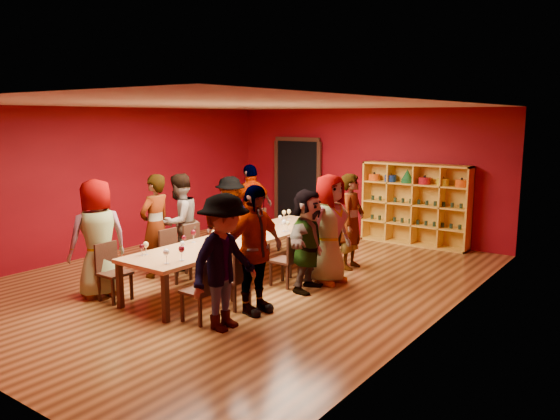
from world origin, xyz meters
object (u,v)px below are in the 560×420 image
object	(u,v)px
chair_person_left_2	(196,246)
spittoon_bowl	(249,235)
chair_person_left_1	(173,252)
person_left_0	(98,238)
chair_person_right_0	(204,287)
person_right_1	(254,250)
chair_person_left_3	(242,234)
person_right_2	(308,240)
shelving_unit	(415,201)
person_left_1	(155,226)
chair_person_left_4	(264,228)
person_right_0	(224,262)
chair_person_right_1	(237,276)
wine_bottle	(303,217)
chair_person_right_2	(289,257)
tasting_table	(240,240)
person_right_4	(352,221)
person_left_3	(230,216)
person_right_3	(329,229)
chair_person_right_4	(337,240)
chair_person_right_3	(308,251)
person_left_4	(251,207)
chair_person_left_0	(111,268)
person_left_2	(180,222)

from	to	relation	value
chair_person_left_2	spittoon_bowl	size ratio (longest dim) A/B	3.26
chair_person_left_1	person_left_0	bearing A→B (deg)	-103.15
chair_person_right_0	person_right_1	xyz separation A→B (m)	(0.31, 0.71, 0.44)
chair_person_left_3	person_right_2	bearing A→B (deg)	-23.87
shelving_unit	person_left_1	distance (m)	5.73
person_left_0	person_right_2	distance (m)	3.30
chair_person_left_4	person_right_0	distance (m)	4.33
chair_person_right_1	spittoon_bowl	bearing A→B (deg)	122.10
spittoon_bowl	wine_bottle	world-z (taller)	wine_bottle
chair_person_right_0	chair_person_right_1	distance (m)	0.71
chair_person_right_1	person_right_2	distance (m)	1.41
chair_person_right_2	tasting_table	bearing A→B (deg)	-169.27
person_left_0	person_right_4	size ratio (longest dim) A/B	1.05
person_left_3	person_right_2	distance (m)	2.68
chair_person_right_0	person_right_3	distance (m)	2.66
chair_person_right_0	chair_person_right_4	world-z (taller)	same
tasting_table	person_right_4	size ratio (longest dim) A/B	2.53
chair_person_right_2	person_left_3	bearing A→B (deg)	155.61
chair_person_left_3	person_left_0	bearing A→B (deg)	-95.41
chair_person_left_3	spittoon_bowl	distance (m)	1.60
person_right_0	chair_person_right_2	size ratio (longest dim) A/B	2.05
wine_bottle	person_right_4	bearing A→B (deg)	6.01
person_left_0	chair_person_right_1	bearing A→B (deg)	127.62
person_right_3	person_right_1	bearing A→B (deg)	-177.61
shelving_unit	person_right_1	world-z (taller)	person_right_1
person_left_3	chair_person_right_2	bearing A→B (deg)	82.85
chair_person_right_3	chair_person_right_1	bearing A→B (deg)	-90.00
person_left_1	person_left_4	bearing A→B (deg)	173.00
chair_person_left_0	chair_person_right_0	size ratio (longest dim) A/B	1.00
person_left_1	chair_person_right_3	distance (m)	2.71
chair_person_right_1	wine_bottle	size ratio (longest dim) A/B	2.57
chair_person_left_3	person_left_3	world-z (taller)	person_left_3
person_right_1	person_right_3	xyz separation A→B (m)	(0.12, 1.88, 0.00)
chair_person_left_0	chair_person_left_2	bearing A→B (deg)	90.00
person_right_1	person_right_2	bearing A→B (deg)	5.72
person_left_2	chair_person_right_0	world-z (taller)	person_left_2
chair_person_right_2	person_right_3	xyz separation A→B (m)	(0.43, 0.56, 0.44)
person_left_3	chair_person_right_0	distance (m)	3.69
person_left_3	chair_person_right_1	world-z (taller)	person_left_3
chair_person_left_0	wine_bottle	size ratio (longest dim) A/B	2.57
chair_person_left_3	chair_person_right_1	bearing A→B (deg)	-51.47
person_right_1	chair_person_left_0	bearing A→B (deg)	119.86
chair_person_left_4	person_right_2	size ratio (longest dim) A/B	0.53
tasting_table	person_left_1	xyz separation A→B (m)	(-1.33, -0.73, 0.21)
person_left_3	spittoon_bowl	world-z (taller)	person_left_3
chair_person_left_0	chair_person_left_4	world-z (taller)	same
chair_person_left_2	person_left_2	bearing A→B (deg)	180.00
person_left_0	person_right_1	size ratio (longest dim) A/B	1.00
shelving_unit	chair_person_left_3	world-z (taller)	shelving_unit
chair_person_left_0	chair_person_left_1	distance (m)	1.27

